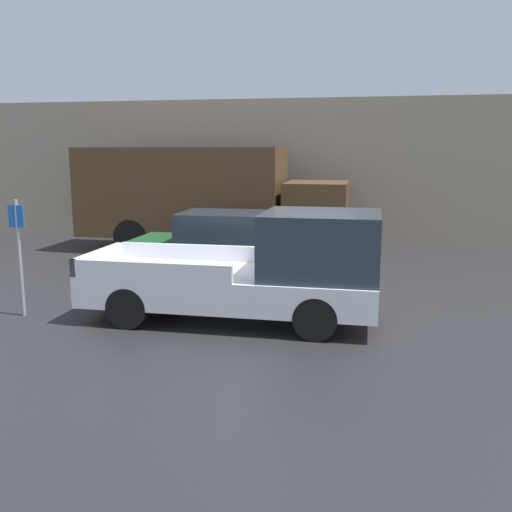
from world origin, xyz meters
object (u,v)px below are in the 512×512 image
Objects in this scene: pickup_truck at (263,271)px; car at (232,244)px; parking_sign at (19,251)px; newspaper_box at (327,227)px; delivery_truck at (202,195)px.

car is (-1.42, 3.45, -0.12)m from pickup_truck.
parking_sign is at bearing -172.80° from pickup_truck.
pickup_truck is 8.76m from newspaper_box.
pickup_truck is 4.68× the size of newspaper_box.
newspaper_box is at bearing 62.21° from parking_sign.
pickup_truck is 2.42× the size of parking_sign.
car is 2.21× the size of parking_sign.
parking_sign is at bearing -117.79° from newspaper_box.
parking_sign is (-3.03, -4.01, 0.42)m from car.
parking_sign reaches higher than car.
delivery_truck is (-3.14, 6.74, 0.78)m from pickup_truck.
delivery_truck is 7.12× the size of newspaper_box.
pickup_truck is at bearing -92.98° from newspaper_box.
parking_sign is at bearing -100.16° from delivery_truck.
pickup_truck is 0.66× the size of delivery_truck.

